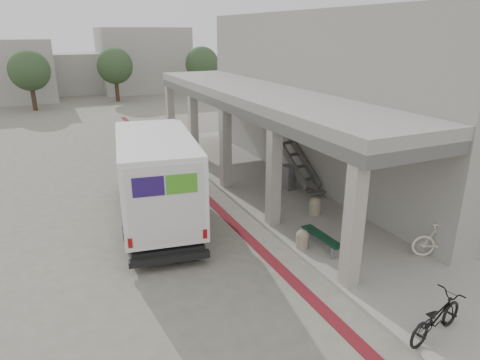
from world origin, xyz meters
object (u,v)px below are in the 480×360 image
bicycle_black (436,317)px  bicycle_cream (443,241)px  bench (322,239)px  fedex_truck (155,174)px  utility_cabinet (288,177)px

bicycle_black → bicycle_cream: 3.72m
bench → bicycle_black: bicycle_black is taller
bicycle_black → bicycle_cream: bicycle_cream is taller
bench → bicycle_cream: size_ratio=0.98×
bicycle_black → bicycle_cream: size_ratio=1.05×
fedex_truck → bicycle_black: (3.74, -8.58, -1.08)m
utility_cabinet → bicycle_cream: (1.09, -6.69, 0.03)m
bench → bicycle_black: size_ratio=0.94×
bicycle_cream → bicycle_black: bearing=158.4°
bench → bicycle_cream: (2.78, -1.90, 0.23)m
fedex_truck → bench: 5.94m
fedex_truck → bicycle_cream: size_ratio=4.44×
utility_cabinet → bicycle_black: 9.22m
fedex_truck → utility_cabinet: 5.66m
fedex_truck → utility_cabinet: size_ratio=7.83×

